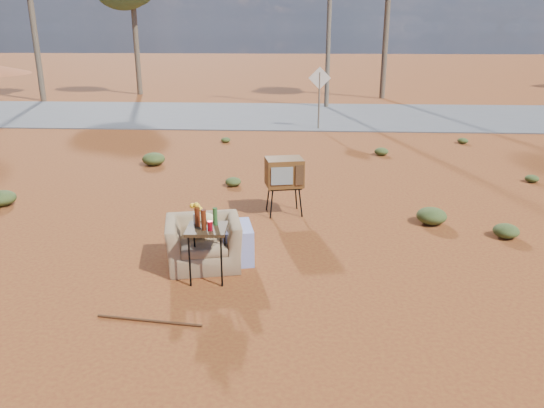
{
  "coord_description": "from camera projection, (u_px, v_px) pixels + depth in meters",
  "views": [
    {
      "loc": [
        0.93,
        -7.0,
        3.47
      ],
      "look_at": [
        0.47,
        1.01,
        0.8
      ],
      "focal_mm": 35.0,
      "sensor_mm": 36.0,
      "label": 1
    }
  ],
  "objects": [
    {
      "name": "ground",
      "position": [
        236.0,
        277.0,
        7.78
      ],
      "size": [
        140.0,
        140.0,
        0.0
      ],
      "primitive_type": "plane",
      "color": "brown",
      "rests_on": "ground"
    },
    {
      "name": "highway",
      "position": [
        280.0,
        115.0,
        21.98
      ],
      "size": [
        140.0,
        7.0,
        0.04
      ],
      "primitive_type": "cube",
      "color": "#565659",
      "rests_on": "ground"
    },
    {
      "name": "armchair",
      "position": [
        210.0,
        236.0,
        8.08
      ],
      "size": [
        1.41,
        1.09,
        0.97
      ],
      "rotation": [
        0.0,
        0.0,
        0.22
      ],
      "color": "olive",
      "rests_on": "ground"
    },
    {
      "name": "tv_unit",
      "position": [
        284.0,
        173.0,
        10.15
      ],
      "size": [
        0.79,
        0.69,
        1.11
      ],
      "rotation": [
        0.0,
        0.0,
        0.22
      ],
      "color": "black",
      "rests_on": "ground"
    },
    {
      "name": "side_table",
      "position": [
        204.0,
        225.0,
        7.48
      ],
      "size": [
        0.57,
        0.57,
        1.11
      ],
      "rotation": [
        0.0,
        0.0,
        0.03
      ],
      "color": "#352513",
      "rests_on": "ground"
    },
    {
      "name": "rusty_bar",
      "position": [
        149.0,
        321.0,
        6.58
      ],
      "size": [
        1.36,
        0.2,
        0.04
      ],
      "primitive_type": "cylinder",
      "rotation": [
        0.0,
        1.57,
        -0.12
      ],
      "color": "#492613",
      "rests_on": "ground"
    },
    {
      "name": "road_sign",
      "position": [
        319.0,
        87.0,
        18.58
      ],
      "size": [
        0.78,
        0.06,
        2.19
      ],
      "color": "brown",
      "rests_on": "ground"
    },
    {
      "name": "utility_pole_center",
      "position": [
        329.0,
        11.0,
        22.93
      ],
      "size": [
        1.4,
        0.2,
        8.0
      ],
      "color": "brown",
      "rests_on": "ground"
    },
    {
      "name": "scrub_patch",
      "position": [
        224.0,
        183.0,
        11.95
      ],
      "size": [
        17.49,
        8.07,
        0.33
      ],
      "color": "#404F22",
      "rests_on": "ground"
    }
  ]
}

